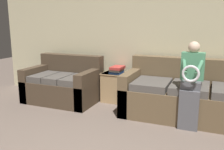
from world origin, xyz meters
TOP-DOWN VIEW (x-y plane):
  - wall_back at (0.00, 3.24)m, footprint 6.80×0.06m
  - couch_main at (0.63, 2.71)m, footprint 2.06×0.94m
  - couch_side at (-1.67, 2.67)m, footprint 1.32×0.88m
  - child_left_seated at (0.66, 2.32)m, footprint 0.32×0.37m
  - side_shelf at (-0.71, 2.99)m, footprint 0.54×0.39m
  - book_stack at (-0.71, 2.99)m, footprint 0.23×0.31m

SIDE VIEW (x-z plane):
  - side_shelf at x=-0.71m, z-range 0.01..0.56m
  - couch_side at x=-1.67m, z-range -0.12..0.73m
  - couch_main at x=0.63m, z-range -0.12..0.78m
  - book_stack at x=-0.71m, z-range 0.55..0.68m
  - child_left_seated at x=0.66m, z-range 0.06..1.27m
  - wall_back at x=0.00m, z-range 0.00..2.55m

